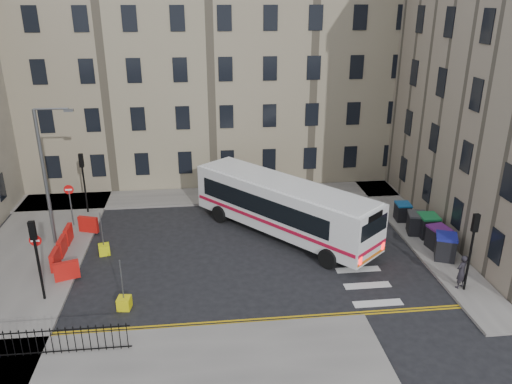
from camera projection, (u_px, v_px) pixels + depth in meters
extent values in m
plane|color=black|center=(277.00, 249.00, 29.14)|extent=(120.00, 120.00, 0.00)
cube|color=slate|center=(178.00, 197.00, 36.44)|extent=(36.00, 3.20, 0.15)
cube|color=slate|center=(399.00, 213.00, 33.75)|extent=(2.40, 26.00, 0.15)
cube|color=slate|center=(33.00, 253.00, 28.58)|extent=(6.00, 22.00, 0.15)
cube|color=slate|center=(136.00, 379.00, 19.14)|extent=(20.00, 6.00, 0.15)
cube|color=gray|center=(163.00, 74.00, 39.82)|extent=(38.00, 10.50, 16.00)
cylinder|color=black|center=(469.00, 261.00, 24.31)|extent=(0.12, 0.12, 3.20)
cube|color=black|center=(476.00, 223.00, 23.56)|extent=(0.28, 0.22, 0.90)
cylinder|color=black|center=(85.00, 190.00, 33.26)|extent=(0.12, 0.12, 3.20)
cube|color=black|center=(81.00, 160.00, 32.51)|extent=(0.28, 0.22, 0.90)
cylinder|color=black|center=(40.00, 270.00, 23.55)|extent=(0.12, 0.12, 3.20)
cube|color=black|center=(32.00, 230.00, 22.80)|extent=(0.28, 0.22, 0.90)
cylinder|color=#595B5E|center=(45.00, 179.00, 28.12)|extent=(0.20, 0.20, 8.00)
cube|color=#595B5E|center=(33.00, 108.00, 26.63)|extent=(0.50, 0.22, 0.14)
cylinder|color=#595B5E|center=(71.00, 207.00, 31.51)|extent=(0.08, 0.08, 2.40)
cube|color=red|center=(68.00, 185.00, 30.96)|extent=(0.60, 0.04, 0.60)
cylinder|color=#595B5E|center=(39.00, 262.00, 25.04)|extent=(0.08, 0.08, 2.40)
cube|color=red|center=(34.00, 235.00, 24.49)|extent=(0.60, 0.04, 0.60)
cube|color=red|center=(55.00, 259.00, 26.71)|extent=(0.25, 1.25, 1.00)
cube|color=red|center=(62.00, 246.00, 28.10)|extent=(0.25, 1.25, 1.00)
cube|color=red|center=(68.00, 234.00, 29.48)|extent=(0.25, 1.25, 1.00)
cube|color=red|center=(88.00, 224.00, 30.78)|extent=(1.26, 0.66, 1.00)
cube|color=red|center=(67.00, 271.00, 25.60)|extent=(1.26, 0.66, 1.00)
cube|color=black|center=(30.00, 332.00, 19.93)|extent=(7.80, 0.04, 0.04)
cube|color=black|center=(35.00, 353.00, 20.30)|extent=(7.80, 0.04, 0.04)
cube|color=white|center=(283.00, 205.00, 30.20)|extent=(10.21, 11.35, 2.83)
cube|color=black|center=(260.00, 206.00, 29.52)|extent=(6.49, 7.65, 1.13)
cube|color=black|center=(291.00, 193.00, 31.45)|extent=(6.49, 7.65, 1.13)
cube|color=black|center=(214.00, 177.00, 34.09)|extent=(1.94, 1.66, 1.25)
cube|color=black|center=(374.00, 227.00, 26.01)|extent=(1.94, 1.66, 0.91)
cube|color=#B20F2C|center=(267.00, 223.00, 29.48)|extent=(7.93, 9.37, 0.20)
cube|color=#B20F2C|center=(298.00, 209.00, 31.42)|extent=(7.93, 9.37, 0.20)
cube|color=#FF0C0C|center=(360.00, 261.00, 25.79)|extent=(0.22, 0.20, 0.45)
cube|color=#FF0C0C|center=(383.00, 246.00, 27.33)|extent=(0.22, 0.20, 0.45)
cylinder|color=black|center=(220.00, 214.00, 32.44)|extent=(0.97, 1.07, 1.13)
cylinder|color=black|center=(250.00, 202.00, 34.36)|extent=(0.97, 1.07, 1.13)
cylinder|color=black|center=(328.00, 259.00, 26.94)|extent=(0.97, 1.07, 1.13)
cylinder|color=black|center=(357.00, 241.00, 28.86)|extent=(0.97, 1.07, 1.13)
cube|color=black|center=(445.00, 248.00, 27.64)|extent=(1.45, 1.53, 1.27)
cube|color=navy|center=(447.00, 236.00, 27.38)|extent=(1.52, 1.60, 0.13)
cube|color=black|center=(438.00, 239.00, 28.74)|extent=(1.18, 1.31, 1.20)
cube|color=#591B65|center=(440.00, 228.00, 28.50)|extent=(1.24, 1.37, 0.13)
cube|color=black|center=(428.00, 227.00, 30.20)|extent=(1.09, 1.25, 1.25)
cube|color=#1A773C|center=(429.00, 216.00, 29.94)|extent=(1.15, 1.30, 0.13)
cube|color=black|center=(416.00, 224.00, 30.59)|extent=(1.25, 1.36, 1.20)
cube|color=#343537|center=(417.00, 214.00, 30.35)|extent=(1.31, 1.43, 0.13)
cube|color=black|center=(402.00, 212.00, 32.43)|extent=(0.95, 1.07, 1.05)
cube|color=#16528C|center=(403.00, 204.00, 32.22)|extent=(1.00, 1.12, 0.11)
imported|color=black|center=(462.00, 272.00, 24.74)|extent=(0.78, 0.68, 1.79)
cube|color=#DEE50C|center=(104.00, 249.00, 28.48)|extent=(0.72, 0.72, 0.60)
cube|color=yellow|center=(124.00, 303.00, 23.51)|extent=(0.68, 0.68, 0.60)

